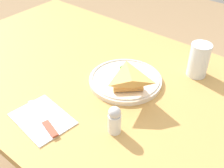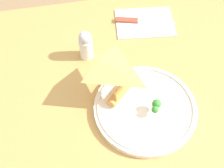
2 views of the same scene
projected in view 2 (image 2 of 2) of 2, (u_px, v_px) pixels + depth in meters
name	position (u px, v px, depth m)	size (l,w,h in m)	color
dining_table	(196.00, 107.00, 0.83)	(1.24, 0.84, 0.77)	tan
plate_pizza	(144.00, 107.00, 0.70)	(0.26, 0.26, 0.05)	silver
napkin_folded	(145.00, 22.00, 0.89)	(0.20, 0.16, 0.00)	silver
butter_knife	(142.00, 21.00, 0.89)	(0.19, 0.07, 0.01)	#99422D
salt_shaker	(86.00, 45.00, 0.78)	(0.04, 0.04, 0.09)	white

